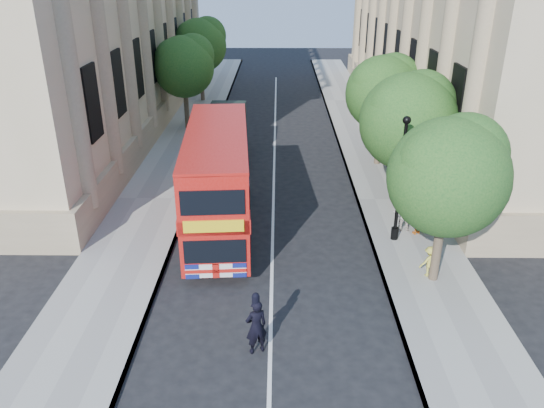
{
  "coord_description": "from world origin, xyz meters",
  "views": [
    {
      "loc": [
        0.19,
        -13.27,
        10.48
      ],
      "look_at": [
        -0.01,
        4.61,
        2.3
      ],
      "focal_mm": 35.0,
      "sensor_mm": 36.0,
      "label": 1
    }
  ],
  "objects_px": {
    "double_decker_bus": "(218,178)",
    "police_constable": "(256,327)",
    "woman_pedestrian": "(402,213)",
    "lamp_post": "(400,185)",
    "box_van": "(225,136)"
  },
  "relations": [
    {
      "from": "double_decker_bus",
      "to": "police_constable",
      "type": "relative_size",
      "value": 5.22
    },
    {
      "from": "police_constable",
      "to": "woman_pedestrian",
      "type": "relative_size",
      "value": 1.12
    },
    {
      "from": "lamp_post",
      "to": "double_decker_bus",
      "type": "bearing_deg",
      "value": 171.96
    },
    {
      "from": "double_decker_bus",
      "to": "box_van",
      "type": "distance_m",
      "value": 8.99
    },
    {
      "from": "woman_pedestrian",
      "to": "police_constable",
      "type": "bearing_deg",
      "value": 40.88
    },
    {
      "from": "box_van",
      "to": "police_constable",
      "type": "height_order",
      "value": "box_van"
    },
    {
      "from": "double_decker_bus",
      "to": "woman_pedestrian",
      "type": "xyz_separation_m",
      "value": [
        7.68,
        -0.21,
        -1.43
      ]
    },
    {
      "from": "double_decker_bus",
      "to": "box_van",
      "type": "xyz_separation_m",
      "value": [
        -0.54,
        8.93,
        -0.93
      ]
    },
    {
      "from": "police_constable",
      "to": "lamp_post",
      "type": "bearing_deg",
      "value": -152.52
    },
    {
      "from": "police_constable",
      "to": "box_van",
      "type": "bearing_deg",
      "value": -106.1
    },
    {
      "from": "box_van",
      "to": "woman_pedestrian",
      "type": "xyz_separation_m",
      "value": [
        8.22,
        -9.14,
        -0.49
      ]
    },
    {
      "from": "lamp_post",
      "to": "police_constable",
      "type": "height_order",
      "value": "lamp_post"
    },
    {
      "from": "double_decker_bus",
      "to": "police_constable",
      "type": "xyz_separation_m",
      "value": [
        1.86,
        -7.87,
        -1.45
      ]
    },
    {
      "from": "box_van",
      "to": "police_constable",
      "type": "distance_m",
      "value": 16.98
    },
    {
      "from": "lamp_post",
      "to": "box_van",
      "type": "distance_m",
      "value": 12.7
    }
  ]
}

